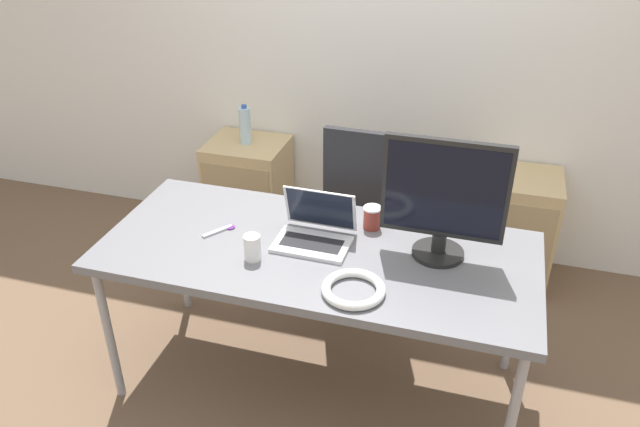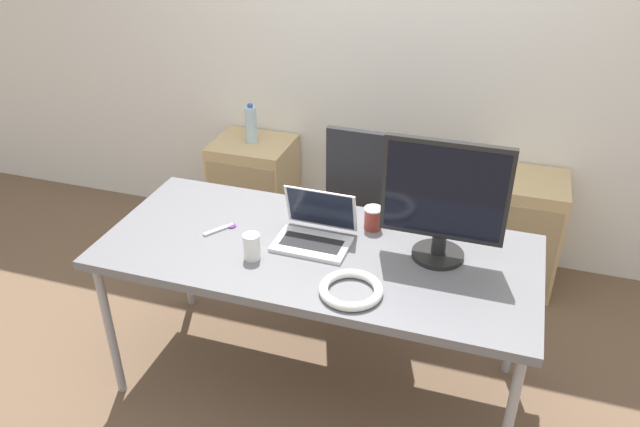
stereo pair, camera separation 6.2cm
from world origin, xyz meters
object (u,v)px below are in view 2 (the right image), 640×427
(office_chair, at_px, (375,233))
(cabinet_right, at_px, (516,231))
(coffee_cup_white, at_px, (252,247))
(monitor, at_px, (444,201))
(cabinet_left, at_px, (255,190))
(laptop_center, at_px, (315,232))
(coffee_cup_brown, at_px, (373,218))
(cable_coil, at_px, (351,290))
(water_bottle, at_px, (251,125))

(office_chair, xyz_separation_m, cabinet_right, (0.75, 0.39, -0.08))
(coffee_cup_white, bearing_deg, monitor, 18.78)
(cabinet_left, relative_size, cabinet_right, 1.00)
(laptop_center, xyz_separation_m, coffee_cup_brown, (0.21, 0.18, 0.01))
(cable_coil, bearing_deg, coffee_cup_white, 166.95)
(office_chair, bearing_deg, coffee_cup_brown, -79.37)
(office_chair, height_order, cabinet_right, office_chair)
(cabinet_left, distance_m, cable_coil, 1.80)
(office_chair, relative_size, cabinet_right, 1.61)
(cable_coil, bearing_deg, monitor, 51.97)
(monitor, bearing_deg, laptop_center, -175.04)
(office_chair, xyz_separation_m, water_bottle, (-0.89, 0.39, 0.38))
(monitor, distance_m, cable_coil, 0.52)
(office_chair, xyz_separation_m, monitor, (0.41, -0.67, 0.63))
(water_bottle, distance_m, coffee_cup_white, 1.43)
(cabinet_right, distance_m, cable_coil, 1.60)
(water_bottle, height_order, monitor, monitor)
(office_chair, relative_size, coffee_cup_brown, 10.37)
(office_chair, bearing_deg, water_bottle, 156.35)
(water_bottle, bearing_deg, coffee_cup_white, -66.39)
(cabinet_right, distance_m, laptop_center, 1.48)
(office_chair, distance_m, monitor, 1.00)
(water_bottle, distance_m, laptop_center, 1.35)
(cabinet_right, relative_size, coffee_cup_white, 5.97)
(cabinet_left, relative_size, coffee_cup_brown, 6.42)
(water_bottle, bearing_deg, monitor, -39.00)
(office_chair, distance_m, coffee_cup_white, 1.06)
(cabinet_left, height_order, coffee_cup_white, coffee_cup_white)
(cabinet_left, bearing_deg, cabinet_right, 0.00)
(office_chair, height_order, coffee_cup_brown, office_chair)
(coffee_cup_white, height_order, cable_coil, coffee_cup_white)
(cabinet_right, distance_m, coffee_cup_brown, 1.23)
(cabinet_right, bearing_deg, coffee_cup_brown, -125.08)
(monitor, relative_size, coffee_cup_white, 4.65)
(cabinet_left, relative_size, monitor, 1.28)
(cabinet_left, bearing_deg, water_bottle, 90.00)
(water_bottle, bearing_deg, cabinet_right, -0.08)
(cabinet_right, bearing_deg, monitor, -107.51)
(cabinet_right, height_order, laptop_center, laptop_center)
(cabinet_left, xyz_separation_m, monitor, (1.31, -1.06, 0.70))
(laptop_center, bearing_deg, cabinet_right, 52.01)
(cabinet_left, distance_m, laptop_center, 1.43)
(cabinet_right, height_order, coffee_cup_white, coffee_cup_white)
(monitor, relative_size, cable_coil, 2.11)
(cabinet_left, bearing_deg, laptop_center, -54.73)
(coffee_cup_white, xyz_separation_m, coffee_cup_brown, (0.42, 0.39, -0.00))
(cabinet_right, xyz_separation_m, coffee_cup_brown, (-0.65, -0.92, 0.49))
(cabinet_left, bearing_deg, office_chair, -23.53)
(cabinet_left, distance_m, cabinet_right, 1.64)
(water_bottle, bearing_deg, cabinet_left, -90.00)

